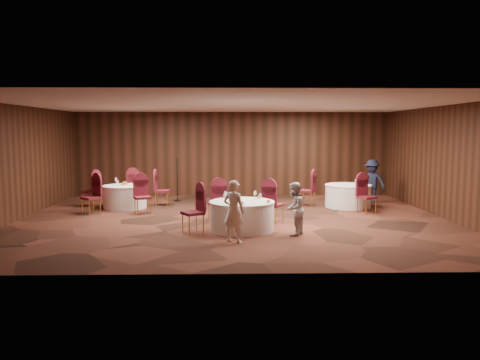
{
  "coord_description": "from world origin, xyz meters",
  "views": [
    {
      "loc": [
        -0.11,
        -12.93,
        2.48
      ],
      "look_at": [
        0.2,
        0.2,
        1.1
      ],
      "focal_mm": 35.0,
      "sensor_mm": 36.0,
      "label": 1
    }
  ],
  "objects_px": {
    "table_left": "(125,197)",
    "table_right": "(348,196)",
    "table_main": "(242,216)",
    "woman_b": "(294,209)",
    "woman_a": "(234,211)",
    "mic_stand": "(177,189)",
    "man_c": "(372,181)"
  },
  "relations": [
    {
      "from": "mic_stand",
      "to": "table_right",
      "type": "bearing_deg",
      "value": -14.31
    },
    {
      "from": "mic_stand",
      "to": "woman_b",
      "type": "distance_m",
      "value": 6.5
    },
    {
      "from": "table_right",
      "to": "man_c",
      "type": "relative_size",
      "value": 1.0
    },
    {
      "from": "table_right",
      "to": "mic_stand",
      "type": "distance_m",
      "value": 5.9
    },
    {
      "from": "table_left",
      "to": "woman_a",
      "type": "height_order",
      "value": "woman_a"
    },
    {
      "from": "woman_a",
      "to": "table_left",
      "type": "bearing_deg",
      "value": -24.96
    },
    {
      "from": "woman_a",
      "to": "mic_stand",
      "type": "bearing_deg",
      "value": -43.79
    },
    {
      "from": "table_main",
      "to": "table_right",
      "type": "xyz_separation_m",
      "value": [
        3.57,
        3.53,
        -0.0
      ]
    },
    {
      "from": "mic_stand",
      "to": "woman_b",
      "type": "bearing_deg",
      "value": -58.72
    },
    {
      "from": "table_right",
      "to": "man_c",
      "type": "height_order",
      "value": "man_c"
    },
    {
      "from": "table_main",
      "to": "woman_b",
      "type": "distance_m",
      "value": 1.37
    },
    {
      "from": "woman_a",
      "to": "table_right",
      "type": "bearing_deg",
      "value": -99.46
    },
    {
      "from": "mic_stand",
      "to": "table_left",
      "type": "bearing_deg",
      "value": -135.84
    },
    {
      "from": "table_right",
      "to": "mic_stand",
      "type": "xyz_separation_m",
      "value": [
        -5.72,
        1.46,
        0.06
      ]
    },
    {
      "from": "table_main",
      "to": "mic_stand",
      "type": "bearing_deg",
      "value": 113.32
    },
    {
      "from": "man_c",
      "to": "woman_b",
      "type": "bearing_deg",
      "value": -78.64
    },
    {
      "from": "mic_stand",
      "to": "woman_a",
      "type": "xyz_separation_m",
      "value": [
        1.94,
        -6.23,
        0.27
      ]
    },
    {
      "from": "table_right",
      "to": "man_c",
      "type": "xyz_separation_m",
      "value": [
        1.07,
        0.91,
        0.38
      ]
    },
    {
      "from": "table_main",
      "to": "woman_b",
      "type": "bearing_deg",
      "value": -24.68
    },
    {
      "from": "table_main",
      "to": "woman_b",
      "type": "relative_size",
      "value": 1.27
    },
    {
      "from": "table_left",
      "to": "table_right",
      "type": "distance_m",
      "value": 7.24
    },
    {
      "from": "table_main",
      "to": "man_c",
      "type": "bearing_deg",
      "value": 43.82
    },
    {
      "from": "table_main",
      "to": "table_left",
      "type": "height_order",
      "value": "same"
    },
    {
      "from": "table_right",
      "to": "woman_b",
      "type": "distance_m",
      "value": 4.73
    },
    {
      "from": "woman_a",
      "to": "woman_b",
      "type": "distance_m",
      "value": 1.59
    },
    {
      "from": "woman_a",
      "to": "woman_b",
      "type": "relative_size",
      "value": 1.1
    },
    {
      "from": "table_left",
      "to": "table_right",
      "type": "height_order",
      "value": "same"
    },
    {
      "from": "table_main",
      "to": "table_right",
      "type": "height_order",
      "value": "same"
    },
    {
      "from": "mic_stand",
      "to": "woman_a",
      "type": "height_order",
      "value": "mic_stand"
    },
    {
      "from": "table_left",
      "to": "mic_stand",
      "type": "xyz_separation_m",
      "value": [
        1.53,
        1.48,
        0.06
      ]
    },
    {
      "from": "mic_stand",
      "to": "table_main",
      "type": "bearing_deg",
      "value": -66.68
    },
    {
      "from": "mic_stand",
      "to": "man_c",
      "type": "bearing_deg",
      "value": -4.61
    }
  ]
}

